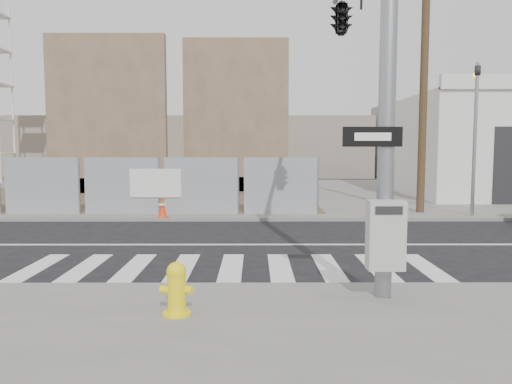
{
  "coord_description": "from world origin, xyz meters",
  "views": [
    {
      "loc": [
        0.48,
        -12.48,
        2.45
      ],
      "look_at": [
        0.51,
        -0.61,
        1.4
      ],
      "focal_mm": 35.0,
      "sensor_mm": 36.0,
      "label": 1
    }
  ],
  "objects_px": {
    "traffic_cone_c": "(60,203)",
    "traffic_cone_d": "(162,208)",
    "signal_pole": "(353,34)",
    "fire_hydrant": "(177,289)"
  },
  "relations": [
    {
      "from": "signal_pole",
      "to": "fire_hydrant",
      "type": "bearing_deg",
      "value": -130.63
    },
    {
      "from": "traffic_cone_c",
      "to": "traffic_cone_d",
      "type": "xyz_separation_m",
      "value": [
        3.92,
        -1.18,
        -0.01
      ]
    },
    {
      "from": "signal_pole",
      "to": "traffic_cone_c",
      "type": "distance_m",
      "value": 12.49
    },
    {
      "from": "fire_hydrant",
      "to": "traffic_cone_d",
      "type": "relative_size",
      "value": 1.13
    },
    {
      "from": "signal_pole",
      "to": "fire_hydrant",
      "type": "relative_size",
      "value": 9.31
    },
    {
      "from": "traffic_cone_d",
      "to": "traffic_cone_c",
      "type": "bearing_deg",
      "value": 163.23
    },
    {
      "from": "signal_pole",
      "to": "traffic_cone_c",
      "type": "xyz_separation_m",
      "value": [
        -9.04,
        7.45,
        -4.32
      ]
    },
    {
      "from": "fire_hydrant",
      "to": "traffic_cone_c",
      "type": "relative_size",
      "value": 1.09
    },
    {
      "from": "traffic_cone_c",
      "to": "traffic_cone_d",
      "type": "distance_m",
      "value": 4.09
    },
    {
      "from": "traffic_cone_c",
      "to": "traffic_cone_d",
      "type": "bearing_deg",
      "value": -16.77
    }
  ]
}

